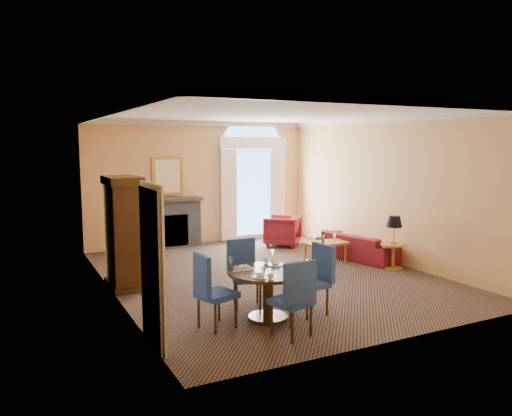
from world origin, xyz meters
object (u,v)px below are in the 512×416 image
armchair (282,231)px  coffee_table (326,244)px  dining_table (268,283)px  sofa (358,246)px  side_table (394,236)px  armoire (124,234)px

armchair → coffee_table: (-0.13, -2.13, 0.05)m
dining_table → sofa: size_ratio=0.60×
dining_table → sofa: bearing=34.8°
sofa → side_table: size_ratio=1.80×
armoire → sofa: (5.27, -0.11, -0.69)m
dining_table → sofa: 4.57m
dining_table → coffee_table: bearing=42.4°
armoire → armchair: armoire is taller
armoire → side_table: (5.32, -1.21, -0.28)m
sofa → armchair: (-0.82, 2.08, 0.10)m
armoire → sofa: size_ratio=1.03×
side_table → armchair: bearing=105.3°
sofa → coffee_table: bearing=80.4°
armoire → sofa: armoire is taller
armchair → side_table: size_ratio=0.78×
armoire → coffee_table: (4.32, -0.16, -0.54)m
coffee_table → armchair: bearing=85.8°
dining_table → side_table: side_table is taller
armchair → armoire: bearing=-22.7°
armoire → armchair: size_ratio=2.39×
armchair → dining_table: bearing=11.5°
sofa → side_table: bearing=170.1°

